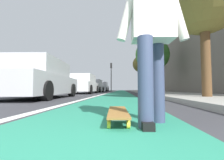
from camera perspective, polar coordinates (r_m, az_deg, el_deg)
ground_plane at (r=10.33m, az=2.31°, el=-5.30°), size 80.00×80.00×0.00m
bike_lane_paint at (r=24.33m, az=3.11°, el=-4.20°), size 56.00×1.81×0.00m
lane_stripe_white at (r=20.37m, az=0.02°, el=-4.35°), size 52.00×0.16×0.01m
sidewalk_curb at (r=18.57m, az=12.97°, el=-4.18°), size 52.00×3.20×0.12m
building_facade at (r=23.91m, az=17.60°, el=12.38°), size 40.00×1.20×13.56m
skateboard at (r=1.71m, az=2.15°, el=-11.79°), size 0.85×0.24×0.11m
skater_person at (r=1.68m, az=14.40°, el=17.46°), size 0.47×0.72×1.64m
parked_car_near at (r=6.61m, az=-24.73°, el=-0.04°), size 4.52×2.05×1.46m
parked_car_mid at (r=12.52m, az=-10.73°, el=-1.62°), size 4.09×2.08×1.49m
parked_car_far at (r=18.81m, az=-6.45°, el=-2.27°), size 4.48×1.91×1.47m
parked_car_end at (r=25.30m, az=-3.67°, el=-2.52°), size 4.39×1.91×1.50m
traffic_light at (r=24.54m, az=-0.31°, el=3.00°), size 0.33×0.28×4.47m
street_tree_mid at (r=13.90m, az=14.48°, el=8.87°), size 2.84×2.84×4.71m
street_tree_far at (r=21.82m, az=10.49°, el=5.67°), size 2.26×2.26×4.91m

